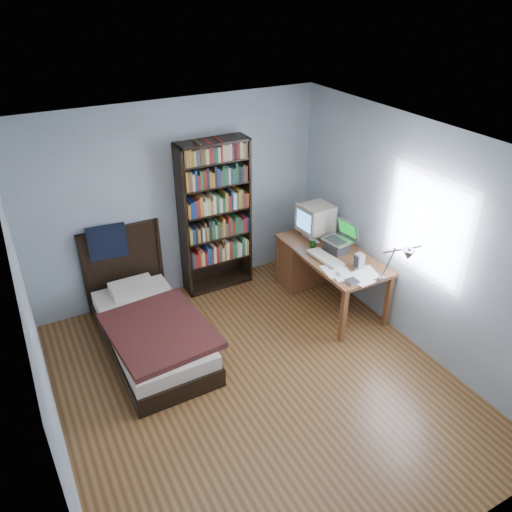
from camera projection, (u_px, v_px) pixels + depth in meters
name	position (u px, v px, depth m)	size (l,w,h in m)	color
room	(261.00, 282.00, 4.57)	(4.20, 4.24, 2.50)	brown
desk	(311.00, 260.00, 6.59)	(0.75, 1.54, 0.73)	brown
crt_monitor	(316.00, 219.00, 6.36)	(0.41, 0.38, 0.44)	beige
laptop	(338.00, 243.00, 6.08)	(0.36, 0.35, 0.39)	#2D2D30
desk_lamp	(404.00, 257.00, 4.93)	(0.26, 0.57, 0.67)	#99999E
keyboard	(325.00, 258.00, 5.96)	(0.19, 0.49, 0.03)	beige
speaker	(359.00, 261.00, 5.75)	(0.09, 0.09, 0.18)	gray
soda_can	(312.00, 244.00, 6.19)	(0.06, 0.06, 0.11)	#093907
mouse	(317.00, 241.00, 6.32)	(0.06, 0.11, 0.04)	silver
phone_silver	(331.00, 267.00, 5.78)	(0.05, 0.09, 0.02)	#B5B4B9
phone_grey	(338.00, 274.00, 5.66)	(0.04, 0.08, 0.02)	gray
external_drive	(352.00, 282.00, 5.51)	(0.12, 0.12, 0.03)	gray
bookshelf	(215.00, 217.00, 6.33)	(0.90, 0.30, 2.00)	black
bed	(149.00, 326.00, 5.60)	(1.08, 2.01, 1.16)	black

